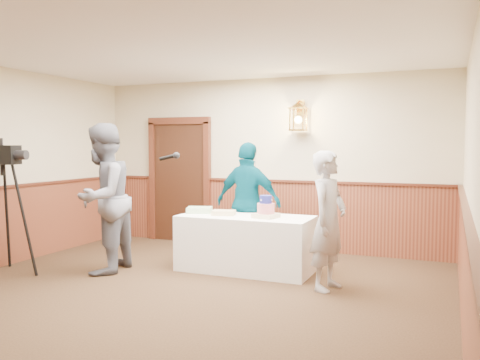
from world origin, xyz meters
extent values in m
plane|color=#312013|center=(0.00, 0.00, 0.00)|extent=(7.00, 7.00, 0.00)
cube|color=#C6B894|center=(0.00, 3.50, 1.40)|extent=(6.00, 0.02, 2.80)
cube|color=#C6B894|center=(3.00, 0.00, 1.40)|extent=(0.02, 7.00, 2.80)
cube|color=white|center=(0.00, 0.00, 2.80)|extent=(6.00, 7.00, 0.02)
cube|color=#562718|center=(0.00, 3.48, 0.55)|extent=(5.98, 0.04, 1.10)
cube|color=#562718|center=(2.98, 0.00, 0.55)|extent=(0.04, 6.98, 1.10)
cube|color=#4B2114|center=(0.00, 3.46, 1.12)|extent=(5.98, 0.07, 0.04)
cube|color=black|center=(-1.60, 3.45, 1.05)|extent=(1.00, 0.06, 2.10)
cube|color=white|center=(0.28, 1.90, 0.38)|extent=(1.80, 0.80, 0.75)
cube|color=beige|center=(0.59, 1.84, 0.78)|extent=(0.34, 0.34, 0.06)
cylinder|color=red|center=(0.59, 1.84, 0.87)|extent=(0.23, 0.23, 0.13)
cylinder|color=navy|center=(0.59, 1.84, 0.99)|extent=(0.16, 0.16, 0.10)
cube|color=#DEBF84|center=(-0.03, 1.86, 0.78)|extent=(0.35, 0.30, 0.06)
cube|color=#A2CB8F|center=(-0.44, 1.94, 0.79)|extent=(0.41, 0.37, 0.08)
imported|color=slate|center=(-1.45, 1.08, 1.00)|extent=(0.87, 1.06, 2.00)
cylinder|color=black|center=(-0.44, 1.09, 1.55)|extent=(0.23, 0.06, 0.09)
sphere|color=black|center=(-0.31, 1.08, 1.58)|extent=(0.08, 0.08, 0.08)
imported|color=#A0A0A5|center=(1.52, 1.45, 0.82)|extent=(0.51, 0.67, 1.64)
imported|color=#034556|center=(0.13, 2.37, 0.87)|extent=(1.07, 0.56, 1.75)
cube|color=black|center=(-2.58, 0.50, 1.58)|extent=(0.45, 0.31, 0.25)
cylinder|color=black|center=(-2.31, 0.55, 1.58)|extent=(0.19, 0.15, 0.12)
camera|label=1|loc=(2.83, -4.42, 1.71)|focal=38.00mm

